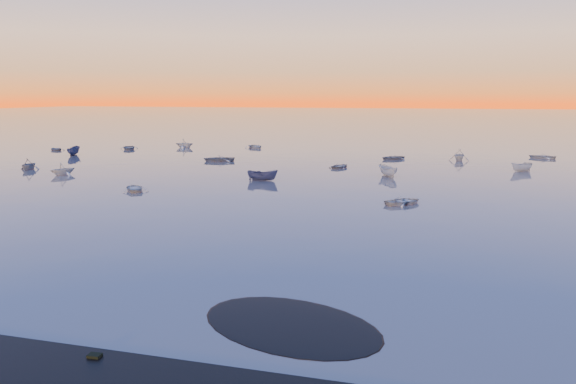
% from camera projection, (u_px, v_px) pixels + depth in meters
% --- Properties ---
extents(ground, '(600.00, 600.00, 0.00)m').
position_uv_depth(ground, '(372.00, 141.00, 120.54)').
color(ground, '#6E625B').
rests_on(ground, ground).
extents(mud_lobes, '(140.00, 6.00, 0.07)m').
position_uv_depth(mud_lobes, '(77.00, 323.00, 24.76)').
color(mud_lobes, black).
rests_on(mud_lobes, ground).
extents(moored_fleet, '(124.00, 58.00, 1.20)m').
position_uv_depth(moored_fleet, '(327.00, 169.00, 75.97)').
color(moored_fleet, silver).
rests_on(moored_fleet, ground).
extents(boat_near_center, '(1.93, 3.83, 1.27)m').
position_uv_depth(boat_near_center, '(263.00, 181.00, 65.84)').
color(boat_near_center, navy).
rests_on(boat_near_center, ground).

